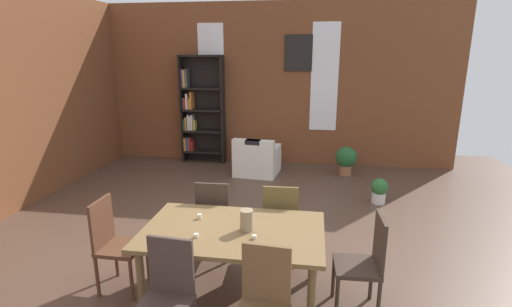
% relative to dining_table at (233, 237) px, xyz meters
% --- Properties ---
extents(ground_plane, '(10.26, 10.26, 0.00)m').
position_rel_dining_table_xyz_m(ground_plane, '(-0.29, 0.87, -0.66)').
color(ground_plane, brown).
extents(back_wall_brick, '(7.76, 0.12, 3.33)m').
position_rel_dining_table_xyz_m(back_wall_brick, '(-0.29, 4.88, 1.01)').
color(back_wall_brick, brown).
rests_on(back_wall_brick, ground).
extents(window_pane_0, '(0.55, 0.02, 2.16)m').
position_rel_dining_table_xyz_m(window_pane_0, '(-1.47, 4.81, 1.17)').
color(window_pane_0, white).
extents(window_pane_1, '(0.55, 0.02, 2.16)m').
position_rel_dining_table_xyz_m(window_pane_1, '(0.89, 4.81, 1.17)').
color(window_pane_1, white).
extents(dining_table, '(1.69, 1.04, 0.74)m').
position_rel_dining_table_xyz_m(dining_table, '(0.00, 0.00, 0.00)').
color(dining_table, brown).
rests_on(dining_table, ground).
extents(vase_on_table, '(0.12, 0.12, 0.20)m').
position_rel_dining_table_xyz_m(vase_on_table, '(0.13, 0.00, 0.18)').
color(vase_on_table, '#998466').
rests_on(vase_on_table, dining_table).
extents(tealight_candle_0, '(0.04, 0.04, 0.03)m').
position_rel_dining_table_xyz_m(tealight_candle_0, '(-0.29, -0.21, 0.10)').
color(tealight_candle_0, silver).
rests_on(tealight_candle_0, dining_table).
extents(tealight_candle_1, '(0.04, 0.04, 0.03)m').
position_rel_dining_table_xyz_m(tealight_candle_1, '(0.23, -0.16, 0.10)').
color(tealight_candle_1, silver).
rests_on(tealight_candle_1, dining_table).
extents(tealight_candle_2, '(0.04, 0.04, 0.05)m').
position_rel_dining_table_xyz_m(tealight_candle_2, '(-0.38, 0.18, 0.10)').
color(tealight_candle_2, silver).
rests_on(tealight_candle_2, dining_table).
extents(dining_chair_near_left, '(0.43, 0.43, 0.95)m').
position_rel_dining_table_xyz_m(dining_chair_near_left, '(-0.37, -0.75, -0.15)').
color(dining_chair_near_left, '#42322D').
rests_on(dining_chair_near_left, ground).
extents(dining_chair_near_right, '(0.43, 0.43, 0.95)m').
position_rel_dining_table_xyz_m(dining_chair_near_right, '(0.39, -0.75, -0.15)').
color(dining_chair_near_right, brown).
rests_on(dining_chair_near_right, ground).
extents(dining_chair_head_left, '(0.41, 0.41, 0.95)m').
position_rel_dining_table_xyz_m(dining_chair_head_left, '(-1.22, 0.00, -0.15)').
color(dining_chair_head_left, '#563320').
rests_on(dining_chair_head_left, ground).
extents(dining_chair_far_right, '(0.42, 0.42, 0.95)m').
position_rel_dining_table_xyz_m(dining_chair_far_right, '(0.38, 0.75, -0.15)').
color(dining_chair_far_right, brown).
rests_on(dining_chair_far_right, ground).
extents(dining_chair_far_left, '(0.41, 0.41, 0.95)m').
position_rel_dining_table_xyz_m(dining_chair_far_left, '(-0.38, 0.75, -0.15)').
color(dining_chair_far_left, '#3B2D24').
rests_on(dining_chair_far_left, ground).
extents(dining_chair_head_right, '(0.42, 0.42, 0.95)m').
position_rel_dining_table_xyz_m(dining_chair_head_right, '(1.22, 0.00, -0.15)').
color(dining_chair_head_right, '#3C2C23').
rests_on(dining_chair_head_right, ground).
extents(bookshelf_tall, '(0.93, 0.29, 2.28)m').
position_rel_dining_table_xyz_m(bookshelf_tall, '(-1.72, 4.64, 0.47)').
color(bookshelf_tall, black).
rests_on(bookshelf_tall, ground).
extents(armchair_white, '(0.88, 0.88, 0.75)m').
position_rel_dining_table_xyz_m(armchair_white, '(-0.37, 3.92, -0.38)').
color(armchair_white, white).
rests_on(armchair_white, ground).
extents(potted_plant_by_shelf, '(0.41, 0.41, 0.56)m').
position_rel_dining_table_xyz_m(potted_plant_by_shelf, '(1.36, 4.13, -0.34)').
color(potted_plant_by_shelf, '#9E6042').
rests_on(potted_plant_by_shelf, ground).
extents(potted_plant_corner, '(0.26, 0.26, 0.41)m').
position_rel_dining_table_xyz_m(potted_plant_corner, '(1.78, 2.74, -0.44)').
color(potted_plant_corner, silver).
rests_on(potted_plant_corner, ground).
extents(framed_picture, '(0.56, 0.03, 0.72)m').
position_rel_dining_table_xyz_m(framed_picture, '(0.35, 4.80, 1.66)').
color(framed_picture, black).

